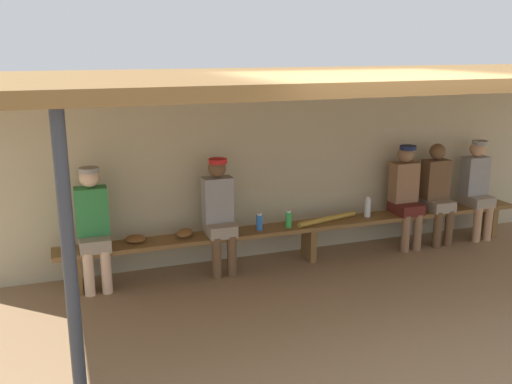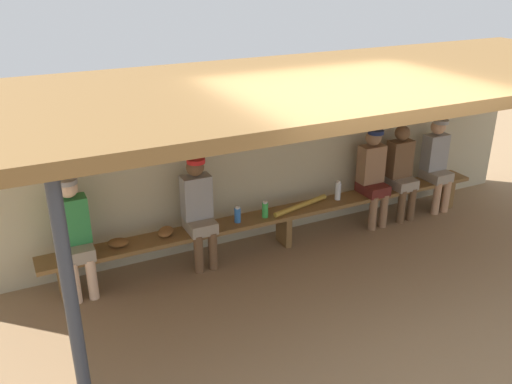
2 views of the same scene
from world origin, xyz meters
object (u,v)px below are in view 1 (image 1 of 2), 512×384
Objects in this scene: bench at (309,229)px; baseball_glove_tan at (136,239)px; player_in_red at (219,210)px; player_shirtless_tan at (406,192)px; water_bottle_clear at (289,219)px; water_bottle_blue at (368,207)px; water_bottle_green at (259,222)px; player_in_blue at (93,223)px; support_post at (70,264)px; baseball_bat at (327,219)px; player_leftmost at (437,190)px; player_rightmost at (477,184)px; baseball_glove_worn at (185,233)px.

baseball_glove_tan reaches higher than bench.
baseball_glove_tan is (-0.96, 0.01, -0.24)m from player_in_red.
player_shirtless_tan is 1.67m from water_bottle_clear.
water_bottle_blue is at bearing -165.65° from baseball_glove_tan.
water_bottle_green reaches higher than baseball_glove_tan.
player_in_blue and player_shirtless_tan have the same top height.
bench is at bearing -179.85° from player_shirtless_tan.
water_bottle_green reaches higher than bench.
player_in_blue is (0.30, 2.10, -0.35)m from support_post.
baseball_bat is (0.54, 0.04, -0.07)m from water_bottle_clear.
water_bottle_clear is 0.24× the size of baseball_bat.
player_leftmost is 5.56× the size of baseball_glove_tan.
water_bottle_clear reaches higher than baseball_glove_tan.
baseball_glove_tan reaches higher than baseball_bat.
support_post reaches higher than water_bottle_clear.
player_shirtless_tan is at bearing 0.00° from player_in_red.
player_in_red is at bearing 177.60° from water_bottle_green.
baseball_glove_tan is (0.74, 2.12, -0.60)m from support_post.
water_bottle_blue is at bearing 0.35° from player_in_red.
water_bottle_green is (-3.16, -0.02, -0.19)m from player_rightmost.
player_in_blue is at bearing 15.96° from baseball_glove_tan.
player_rightmost is at bearing 21.48° from support_post.
support_post is 1.64× the size of player_shirtless_tan.
water_bottle_clear reaches higher than baseball_glove_worn.
player_shirtless_tan is 1.13m from player_rightmost.
player_in_red is 1.97m from water_bottle_blue.
baseball_bat is (-1.61, -0.00, -0.24)m from player_leftmost.
water_bottle_green is 0.78× the size of water_bottle_blue.
support_post is 1.64× the size of player_in_red.
water_bottle_blue is (0.82, 0.02, 0.20)m from bench.
player_leftmost is at bearing -0.06° from player_shirtless_tan.
baseball_bat is at bearing 1.07° from water_bottle_green.
player_rightmost is 6.34× the size of water_bottle_clear.
player_in_blue is 1.00× the size of player_shirtless_tan.
player_leftmost is at bearing -165.83° from baseball_glove_tan.
player_in_red reaches higher than bench.
player_in_blue is 5.60× the size of baseball_glove_worn.
baseball_glove_worn is at bearing 176.37° from water_bottle_green.
player_in_blue is at bearing 179.38° from water_bottle_green.
water_bottle_blue reaches higher than bench.
support_post reaches higher than player_in_blue.
player_rightmost reaches higher than water_bottle_green.
player_in_red reaches higher than baseball_glove_tan.
water_bottle_blue is 2.37m from baseball_glove_worn.
player_shirtless_tan is at bearing 180.00° from player_rightmost.
player_in_blue is at bearing -179.80° from water_bottle_blue.
bench is at bearing -0.18° from player_in_red.
player_leftmost reaches higher than baseball_glove_tan.
player_shirtless_tan reaches higher than baseball_bat.
player_rightmost is at bearing 0.08° from bench.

